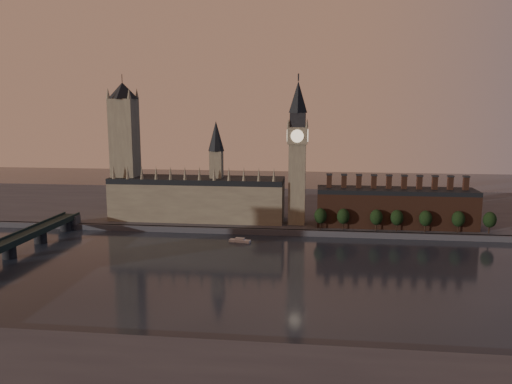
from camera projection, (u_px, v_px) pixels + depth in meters
ground at (269, 278)px, 258.66m from camera, size 900.00×900.00×0.00m
north_bank at (288, 208)px, 432.72m from camera, size 900.00×182.00×4.00m
palace_of_westminster at (198, 196)px, 375.13m from camera, size 130.00×30.30×74.00m
victoria_tower at (125, 146)px, 375.50m from camera, size 24.00×24.00×108.00m
big_ben at (297, 151)px, 355.87m from camera, size 15.00×15.00×107.00m
chimney_block at (395, 207)px, 354.17m from camera, size 110.00×25.00×37.00m
embankment_tree_0 at (320, 216)px, 345.33m from camera, size 8.60×8.60×14.88m
embankment_tree_1 at (343, 216)px, 344.14m from camera, size 8.60×8.60×14.88m
embankment_tree_2 at (376, 217)px, 341.02m from camera, size 8.60×8.60×14.88m
embankment_tree_3 at (397, 218)px, 339.83m from camera, size 8.60×8.60×14.88m
embankment_tree_4 at (426, 218)px, 337.49m from camera, size 8.60×8.60×14.88m
embankment_tree_5 at (458, 219)px, 335.83m from camera, size 8.60×8.60×14.88m
embankment_tree_6 at (490, 220)px, 333.31m from camera, size 8.60×8.60×14.88m
river_boat at (240, 240)px, 328.34m from camera, size 14.64×6.59×2.83m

